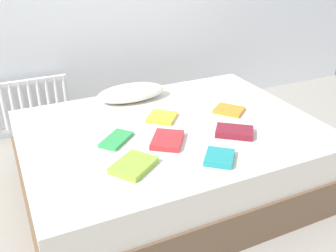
{
  "coord_description": "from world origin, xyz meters",
  "views": [
    {
      "loc": [
        -1.0,
        -2.08,
        1.68
      ],
      "look_at": [
        0.0,
        0.05,
        0.48
      ],
      "focal_mm": 40.89,
      "sensor_mm": 36.0,
      "label": 1
    }
  ],
  "objects_px": {
    "radiator": "(32,104)",
    "textbook_maroon": "(234,132)",
    "bed": "(171,158)",
    "textbook_green": "(116,140)",
    "textbook_teal": "(219,158)",
    "textbook_orange": "(229,110)",
    "pillow": "(131,93)",
    "textbook_red": "(167,140)",
    "textbook_yellow": "(162,117)",
    "textbook_lime": "(134,165)"
  },
  "relations": [
    {
      "from": "bed",
      "to": "textbook_green",
      "type": "height_order",
      "value": "textbook_green"
    },
    {
      "from": "bed",
      "to": "pillow",
      "type": "height_order",
      "value": "pillow"
    },
    {
      "from": "textbook_orange",
      "to": "textbook_maroon",
      "type": "distance_m",
      "value": 0.36
    },
    {
      "from": "textbook_teal",
      "to": "textbook_orange",
      "type": "xyz_separation_m",
      "value": [
        0.42,
        0.54,
        -0.01
      ]
    },
    {
      "from": "bed",
      "to": "textbook_teal",
      "type": "xyz_separation_m",
      "value": [
        0.07,
        -0.5,
        0.27
      ]
    },
    {
      "from": "bed",
      "to": "textbook_green",
      "type": "distance_m",
      "value": 0.48
    },
    {
      "from": "textbook_yellow",
      "to": "textbook_red",
      "type": "height_order",
      "value": "textbook_red"
    },
    {
      "from": "radiator",
      "to": "textbook_maroon",
      "type": "height_order",
      "value": "radiator"
    },
    {
      "from": "pillow",
      "to": "textbook_red",
      "type": "relative_size",
      "value": 2.31
    },
    {
      "from": "textbook_orange",
      "to": "textbook_yellow",
      "type": "relative_size",
      "value": 1.05
    },
    {
      "from": "bed",
      "to": "textbook_lime",
      "type": "bearing_deg",
      "value": -137.8
    },
    {
      "from": "radiator",
      "to": "textbook_maroon",
      "type": "xyz_separation_m",
      "value": [
        1.1,
        -1.48,
        0.19
      ]
    },
    {
      "from": "pillow",
      "to": "textbook_red",
      "type": "bearing_deg",
      "value": -92.5
    },
    {
      "from": "textbook_lime",
      "to": "textbook_yellow",
      "type": "height_order",
      "value": "textbook_lime"
    },
    {
      "from": "textbook_orange",
      "to": "textbook_teal",
      "type": "bearing_deg",
      "value": -76.82
    },
    {
      "from": "textbook_red",
      "to": "radiator",
      "type": "bearing_deg",
      "value": 60.71
    },
    {
      "from": "textbook_teal",
      "to": "textbook_orange",
      "type": "distance_m",
      "value": 0.68
    },
    {
      "from": "textbook_green",
      "to": "textbook_orange",
      "type": "bearing_deg",
      "value": -37.16
    },
    {
      "from": "bed",
      "to": "textbook_orange",
      "type": "distance_m",
      "value": 0.56
    },
    {
      "from": "bed",
      "to": "textbook_green",
      "type": "bearing_deg",
      "value": -174.55
    },
    {
      "from": "textbook_yellow",
      "to": "textbook_red",
      "type": "distance_m",
      "value": 0.34
    },
    {
      "from": "textbook_orange",
      "to": "textbook_red",
      "type": "relative_size",
      "value": 0.86
    },
    {
      "from": "radiator",
      "to": "textbook_yellow",
      "type": "distance_m",
      "value": 1.33
    },
    {
      "from": "textbook_lime",
      "to": "textbook_red",
      "type": "relative_size",
      "value": 1.03
    },
    {
      "from": "textbook_teal",
      "to": "textbook_maroon",
      "type": "relative_size",
      "value": 0.77
    },
    {
      "from": "pillow",
      "to": "textbook_maroon",
      "type": "distance_m",
      "value": 0.92
    },
    {
      "from": "textbook_orange",
      "to": "textbook_green",
      "type": "xyz_separation_m",
      "value": [
        -0.89,
        -0.07,
        0.0
      ]
    },
    {
      "from": "textbook_maroon",
      "to": "radiator",
      "type": "bearing_deg",
      "value": 164.0
    },
    {
      "from": "textbook_orange",
      "to": "textbook_yellow",
      "type": "height_order",
      "value": "textbook_yellow"
    },
    {
      "from": "textbook_maroon",
      "to": "textbook_green",
      "type": "relative_size",
      "value": 1.02
    },
    {
      "from": "textbook_yellow",
      "to": "bed",
      "type": "bearing_deg",
      "value": -135.89
    },
    {
      "from": "radiator",
      "to": "textbook_teal",
      "type": "xyz_separation_m",
      "value": [
        0.85,
        -1.7,
        0.18
      ]
    },
    {
      "from": "textbook_lime",
      "to": "textbook_orange",
      "type": "distance_m",
      "value": 0.99
    },
    {
      "from": "pillow",
      "to": "textbook_green",
      "type": "bearing_deg",
      "value": -118.5
    },
    {
      "from": "textbook_lime",
      "to": "textbook_yellow",
      "type": "xyz_separation_m",
      "value": [
        0.4,
        0.51,
        -0.01
      ]
    },
    {
      "from": "textbook_lime",
      "to": "textbook_green",
      "type": "xyz_separation_m",
      "value": [
        0.01,
        0.33,
        -0.01
      ]
    },
    {
      "from": "bed",
      "to": "textbook_teal",
      "type": "relative_size",
      "value": 10.96
    },
    {
      "from": "pillow",
      "to": "textbook_yellow",
      "type": "bearing_deg",
      "value": -79.33
    },
    {
      "from": "textbook_orange",
      "to": "bed",
      "type": "bearing_deg",
      "value": -124.71
    },
    {
      "from": "textbook_teal",
      "to": "textbook_green",
      "type": "bearing_deg",
      "value": 84.51
    },
    {
      "from": "radiator",
      "to": "textbook_maroon",
      "type": "relative_size",
      "value": 2.71
    },
    {
      "from": "textbook_orange",
      "to": "textbook_green",
      "type": "height_order",
      "value": "textbook_green"
    },
    {
      "from": "radiator",
      "to": "textbook_lime",
      "type": "relative_size",
      "value": 2.67
    },
    {
      "from": "bed",
      "to": "textbook_orange",
      "type": "bearing_deg",
      "value": 4.26
    },
    {
      "from": "bed",
      "to": "textbook_maroon",
      "type": "height_order",
      "value": "textbook_maroon"
    },
    {
      "from": "bed",
      "to": "pillow",
      "type": "bearing_deg",
      "value": 98.86
    },
    {
      "from": "textbook_teal",
      "to": "textbook_yellow",
      "type": "xyz_separation_m",
      "value": [
        -0.08,
        0.64,
        -0.0
      ]
    },
    {
      "from": "textbook_lime",
      "to": "textbook_teal",
      "type": "bearing_deg",
      "value": -51.35
    },
    {
      "from": "textbook_teal",
      "to": "textbook_green",
      "type": "distance_m",
      "value": 0.66
    },
    {
      "from": "radiator",
      "to": "textbook_lime",
      "type": "xyz_separation_m",
      "value": [
        0.37,
        -1.57,
        0.19
      ]
    }
  ]
}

